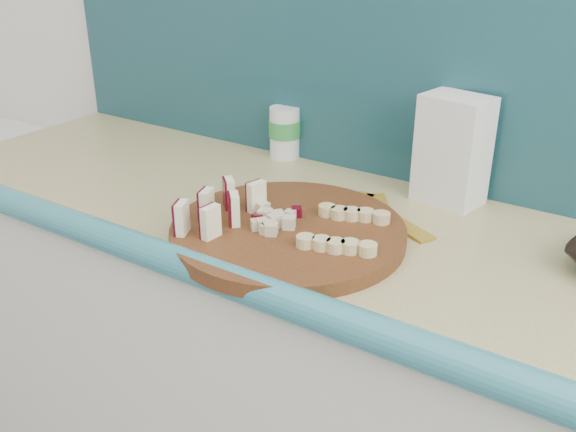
# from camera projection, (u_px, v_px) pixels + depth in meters

# --- Properties ---
(kitchen_counter) EXTENTS (2.20, 0.63, 0.91)m
(kitchen_counter) POSITION_uv_depth(u_px,v_px,m) (366.00, 416.00, 1.42)
(kitchen_counter) COLOR white
(kitchen_counter) RESTS_ON ground
(backsplash) EXTENTS (2.20, 0.02, 0.50)m
(backsplash) POSITION_uv_depth(u_px,v_px,m) (446.00, 75.00, 1.34)
(backsplash) COLOR teal
(backsplash) RESTS_ON kitchen_counter
(cutting_board) EXTENTS (0.54, 0.54, 0.03)m
(cutting_board) POSITION_uv_depth(u_px,v_px,m) (288.00, 232.00, 1.20)
(cutting_board) COLOR #42240E
(cutting_board) RESTS_ON kitchen_counter
(apple_wedges) EXTENTS (0.08, 0.19, 0.06)m
(apple_wedges) POSITION_uv_depth(u_px,v_px,m) (220.00, 207.00, 1.20)
(apple_wedges) COLOR #FFF7CB
(apple_wedges) RESTS_ON cutting_board
(apple_chunks) EXTENTS (0.07, 0.07, 0.02)m
(apple_chunks) POSITION_uv_depth(u_px,v_px,m) (274.00, 218.00, 1.20)
(apple_chunks) COLOR beige
(apple_chunks) RESTS_ON cutting_board
(banana_slices) EXTENTS (0.17, 0.19, 0.02)m
(banana_slices) POSITION_uv_depth(u_px,v_px,m) (345.00, 229.00, 1.16)
(banana_slices) COLOR #D8C184
(banana_slices) RESTS_ON cutting_board
(flour_bag) EXTENTS (0.15, 0.12, 0.23)m
(flour_bag) POSITION_uv_depth(u_px,v_px,m) (453.00, 150.00, 1.32)
(flour_bag) COLOR white
(flour_bag) RESTS_ON kitchen_counter
(canister) EXTENTS (0.08, 0.08, 0.13)m
(canister) POSITION_uv_depth(u_px,v_px,m) (285.00, 131.00, 1.59)
(canister) COLOR white
(canister) RESTS_ON kitchen_counter
(banana_peel) EXTENTS (0.23, 0.19, 0.01)m
(banana_peel) POSITION_uv_depth(u_px,v_px,m) (375.00, 214.00, 1.30)
(banana_peel) COLOR gold
(banana_peel) RESTS_ON kitchen_counter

